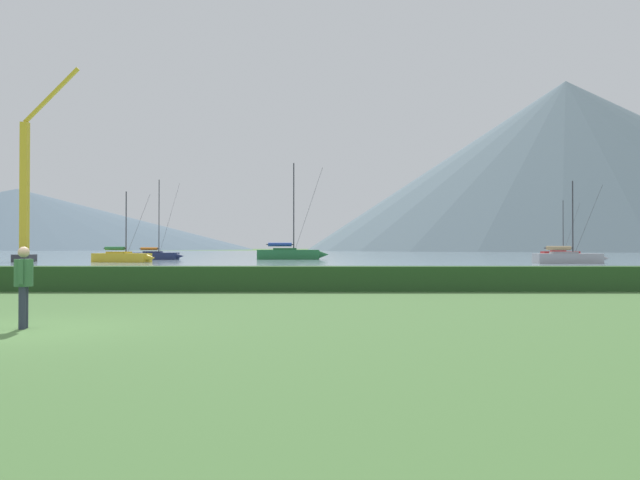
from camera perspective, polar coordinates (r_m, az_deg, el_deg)
name	(u,v)px	position (r m, az deg, el deg)	size (l,w,h in m)	color
ground_plane	(19,331)	(13.55, -26.16, -7.55)	(1000.00, 1000.00, 0.00)	#477038
harbor_water	(297,254)	(149.19, -2.18, -1.27)	(320.00, 246.00, 0.00)	gray
hedge_line	(163,278)	(23.85, -14.36, -3.47)	(80.00, 1.20, 0.92)	#284C23
sailboat_slip_0	(124,257)	(69.15, -17.74, -1.49)	(7.21, 3.68, 7.58)	gold
sailboat_slip_3	(157,255)	(81.97, -14.88, -1.37)	(6.80, 2.56, 10.32)	navy
sailboat_slip_4	(290,253)	(80.75, -2.75, -1.25)	(9.33, 2.82, 12.67)	#236B38
sailboat_slip_6	(562,253)	(107.82, 21.52, -1.17)	(6.75, 2.18, 9.26)	red
sailboat_slip_7	(570,257)	(65.50, 22.14, -1.51)	(7.29, 2.23, 8.18)	#9E9EA3
person_standing_walker	(25,280)	(13.75, -25.68, -3.38)	(0.36, 0.56, 1.65)	#2D3347
dock_crane	(28,197)	(76.06, -25.45, 3.61)	(7.05, 2.00, 21.72)	#333338
distant_hill_west_ridge	(18,219)	(432.32, -26.17, 1.75)	(298.50, 298.50, 38.31)	#4C6070
distant_hill_central_peak	(567,165)	(325.43, 21.95, 6.43)	(253.80, 253.80, 82.90)	slate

